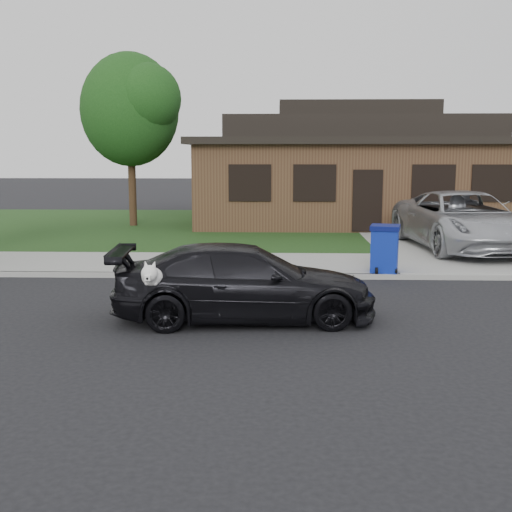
{
  "coord_description": "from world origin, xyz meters",
  "views": [
    {
      "loc": [
        0.96,
        -10.94,
        2.87
      ],
      "look_at": [
        0.59,
        -0.06,
        1.1
      ],
      "focal_mm": 45.0,
      "sensor_mm": 36.0,
      "label": 1
    }
  ],
  "objects": [
    {
      "name": "ground",
      "position": [
        0.0,
        0.0,
        0.0
      ],
      "size": [
        120.0,
        120.0,
        0.0
      ],
      "primitive_type": "plane",
      "color": "black",
      "rests_on": "ground"
    },
    {
      "name": "sidewalk",
      "position": [
        0.0,
        5.0,
        0.06
      ],
      "size": [
        60.0,
        3.0,
        0.12
      ],
      "primitive_type": "cube",
      "color": "gray",
      "rests_on": "ground"
    },
    {
      "name": "curb",
      "position": [
        0.0,
        3.5,
        0.06
      ],
      "size": [
        60.0,
        0.12,
        0.12
      ],
      "primitive_type": "cube",
      "color": "gray",
      "rests_on": "ground"
    },
    {
      "name": "lawn",
      "position": [
        0.0,
        13.0,
        0.07
      ],
      "size": [
        60.0,
        13.0,
        0.13
      ],
      "primitive_type": "cube",
      "color": "#193814",
      "rests_on": "ground"
    },
    {
      "name": "driveway",
      "position": [
        6.0,
        10.0,
        0.07
      ],
      "size": [
        4.5,
        13.0,
        0.14
      ],
      "primitive_type": "cube",
      "color": "gray",
      "rests_on": "ground"
    },
    {
      "name": "sedan",
      "position": [
        0.38,
        -0.17,
        0.65
      ],
      "size": [
        4.6,
        2.28,
        1.3
      ],
      "rotation": [
        0.0,
        0.0,
        1.64
      ],
      "color": "black",
      "rests_on": "ground"
    },
    {
      "name": "minivan",
      "position": [
        6.21,
        7.33,
        0.96
      ],
      "size": [
        3.29,
        6.12,
        1.63
      ],
      "primitive_type": "imported",
      "rotation": [
        0.0,
        0.0,
        0.1
      ],
      "color": "#B0B2B8",
      "rests_on": "driveway"
    },
    {
      "name": "recycling_bin",
      "position": [
        3.43,
        3.8,
        0.67
      ],
      "size": [
        0.78,
        0.78,
        1.09
      ],
      "rotation": [
        0.0,
        0.0,
        -0.23
      ],
      "color": "#0D2499",
      "rests_on": "sidewalk"
    },
    {
      "name": "house",
      "position": [
        4.0,
        15.0,
        2.13
      ],
      "size": [
        12.6,
        8.6,
        4.65
      ],
      "color": "#422B1C",
      "rests_on": "ground"
    },
    {
      "name": "tree_0",
      "position": [
        -4.34,
        12.88,
        4.48
      ],
      "size": [
        3.78,
        3.6,
        6.34
      ],
      "color": "#332114",
      "rests_on": "ground"
    }
  ]
}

